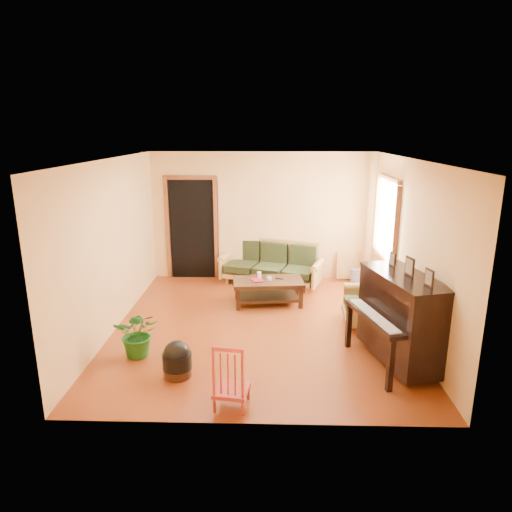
{
  "coord_description": "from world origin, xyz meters",
  "views": [
    {
      "loc": [
        0.14,
        -6.68,
        2.99
      ],
      "look_at": [
        -0.06,
        0.2,
        1.1
      ],
      "focal_mm": 32.0,
      "sensor_mm": 36.0,
      "label": 1
    }
  ],
  "objects_px": {
    "coffee_table": "(268,292)",
    "piano": "(401,320)",
    "potted_plant": "(139,333)",
    "footstool": "(177,363)",
    "sofa": "(270,264)",
    "ceramic_crock": "(356,276)",
    "armchair": "(367,300)",
    "red_chair": "(231,374)"
  },
  "relations": [
    {
      "from": "coffee_table",
      "to": "armchair",
      "type": "height_order",
      "value": "armchair"
    },
    {
      "from": "sofa",
      "to": "piano",
      "type": "height_order",
      "value": "piano"
    },
    {
      "from": "sofa",
      "to": "coffee_table",
      "type": "bearing_deg",
      "value": -73.78
    },
    {
      "from": "potted_plant",
      "to": "coffee_table",
      "type": "bearing_deg",
      "value": 48.88
    },
    {
      "from": "footstool",
      "to": "coffee_table",
      "type": "bearing_deg",
      "value": 65.96
    },
    {
      "from": "footstool",
      "to": "sofa",
      "type": "bearing_deg",
      "value": 72.09
    },
    {
      "from": "armchair",
      "to": "coffee_table",
      "type": "bearing_deg",
      "value": 153.65
    },
    {
      "from": "ceramic_crock",
      "to": "potted_plant",
      "type": "distance_m",
      "value": 4.84
    },
    {
      "from": "red_chair",
      "to": "ceramic_crock",
      "type": "height_order",
      "value": "red_chair"
    },
    {
      "from": "sofa",
      "to": "ceramic_crock",
      "type": "distance_m",
      "value": 1.79
    },
    {
      "from": "armchair",
      "to": "footstool",
      "type": "relative_size",
      "value": 2.25
    },
    {
      "from": "piano",
      "to": "red_chair",
      "type": "xyz_separation_m",
      "value": [
        -2.14,
        -1.04,
        -0.22
      ]
    },
    {
      "from": "piano",
      "to": "ceramic_crock",
      "type": "xyz_separation_m",
      "value": [
        0.06,
        3.39,
        -0.48
      ]
    },
    {
      "from": "sofa",
      "to": "ceramic_crock",
      "type": "relative_size",
      "value": 7.41
    },
    {
      "from": "ceramic_crock",
      "to": "potted_plant",
      "type": "bearing_deg",
      "value": -137.28
    },
    {
      "from": "coffee_table",
      "to": "potted_plant",
      "type": "bearing_deg",
      "value": -131.12
    },
    {
      "from": "sofa",
      "to": "potted_plant",
      "type": "distance_m",
      "value": 3.59
    },
    {
      "from": "piano",
      "to": "ceramic_crock",
      "type": "distance_m",
      "value": 3.42
    },
    {
      "from": "piano",
      "to": "potted_plant",
      "type": "height_order",
      "value": "piano"
    },
    {
      "from": "piano",
      "to": "red_chair",
      "type": "bearing_deg",
      "value": -168.45
    },
    {
      "from": "potted_plant",
      "to": "sofa",
      "type": "bearing_deg",
      "value": 59.91
    },
    {
      "from": "armchair",
      "to": "ceramic_crock",
      "type": "relative_size",
      "value": 3.11
    },
    {
      "from": "piano",
      "to": "potted_plant",
      "type": "distance_m",
      "value": 3.51
    },
    {
      "from": "coffee_table",
      "to": "red_chair",
      "type": "bearing_deg",
      "value": -97.14
    },
    {
      "from": "sofa",
      "to": "armchair",
      "type": "relative_size",
      "value": 2.38
    },
    {
      "from": "coffee_table",
      "to": "armchair",
      "type": "relative_size",
      "value": 1.47
    },
    {
      "from": "sofa",
      "to": "coffee_table",
      "type": "distance_m",
      "value": 1.11
    },
    {
      "from": "piano",
      "to": "red_chair",
      "type": "relative_size",
      "value": 1.75
    },
    {
      "from": "potted_plant",
      "to": "footstool",
      "type": "bearing_deg",
      "value": -39.84
    },
    {
      "from": "sofa",
      "to": "footstool",
      "type": "distance_m",
      "value": 3.82
    },
    {
      "from": "coffee_table",
      "to": "piano",
      "type": "relative_size",
      "value": 0.88
    },
    {
      "from": "footstool",
      "to": "potted_plant",
      "type": "bearing_deg",
      "value": 140.16
    },
    {
      "from": "footstool",
      "to": "red_chair",
      "type": "relative_size",
      "value": 0.47
    },
    {
      "from": "armchair",
      "to": "footstool",
      "type": "height_order",
      "value": "armchair"
    },
    {
      "from": "coffee_table",
      "to": "ceramic_crock",
      "type": "height_order",
      "value": "coffee_table"
    },
    {
      "from": "coffee_table",
      "to": "potted_plant",
      "type": "height_order",
      "value": "potted_plant"
    },
    {
      "from": "armchair",
      "to": "potted_plant",
      "type": "relative_size",
      "value": 1.24
    },
    {
      "from": "piano",
      "to": "coffee_table",
      "type": "bearing_deg",
      "value": 114.94
    },
    {
      "from": "armchair",
      "to": "footstool",
      "type": "xyz_separation_m",
      "value": [
        -2.69,
        -1.67,
        -0.24
      ]
    },
    {
      "from": "footstool",
      "to": "red_chair",
      "type": "height_order",
      "value": "red_chair"
    },
    {
      "from": "piano",
      "to": "potted_plant",
      "type": "xyz_separation_m",
      "value": [
        -3.5,
        0.11,
        -0.28
      ]
    },
    {
      "from": "coffee_table",
      "to": "red_chair",
      "type": "height_order",
      "value": "red_chair"
    }
  ]
}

